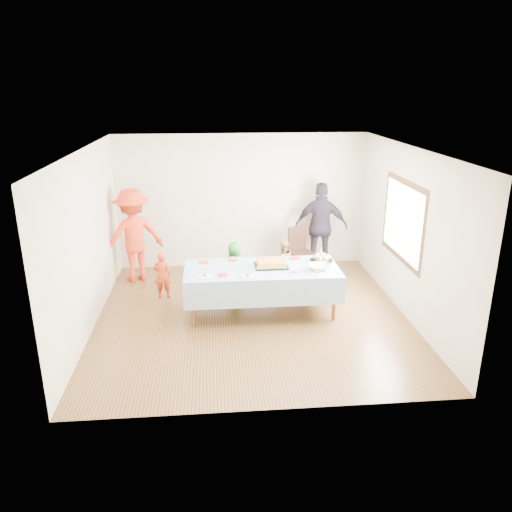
# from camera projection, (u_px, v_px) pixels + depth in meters

# --- Properties ---
(ground) EXTENTS (5.00, 5.00, 0.00)m
(ground) POSITION_uv_depth(u_px,v_px,m) (252.00, 316.00, 8.18)
(ground) COLOR #492F15
(ground) RESTS_ON ground
(room_walls) EXTENTS (5.04, 5.04, 2.72)m
(room_walls) POSITION_uv_depth(u_px,v_px,m) (255.00, 211.00, 7.61)
(room_walls) COLOR beige
(room_walls) RESTS_ON ground
(party_table) EXTENTS (2.50, 1.10, 0.78)m
(party_table) POSITION_uv_depth(u_px,v_px,m) (262.00, 271.00, 8.10)
(party_table) COLOR brown
(party_table) RESTS_ON ground
(birthday_cake) EXTENTS (0.54, 0.41, 0.10)m
(birthday_cake) POSITION_uv_depth(u_px,v_px,m) (271.00, 264.00, 8.14)
(birthday_cake) COLOR black
(birthday_cake) RESTS_ON party_table
(rolls_tray) EXTENTS (0.38, 0.38, 0.11)m
(rolls_tray) POSITION_uv_depth(u_px,v_px,m) (321.00, 258.00, 8.39)
(rolls_tray) COLOR black
(rolls_tray) RESTS_ON party_table
(punch_bowl) EXTENTS (0.35, 0.35, 0.09)m
(punch_bowl) POSITION_uv_depth(u_px,v_px,m) (319.00, 267.00, 7.99)
(punch_bowl) COLOR silver
(punch_bowl) RESTS_ON party_table
(party_hat) EXTENTS (0.11, 0.11, 0.19)m
(party_hat) POSITION_uv_depth(u_px,v_px,m) (321.00, 253.00, 8.51)
(party_hat) COLOR white
(party_hat) RESTS_ON party_table
(fork_pile) EXTENTS (0.24, 0.18, 0.07)m
(fork_pile) POSITION_uv_depth(u_px,v_px,m) (296.00, 270.00, 7.90)
(fork_pile) COLOR white
(fork_pile) RESTS_ON party_table
(plate_red_far_a) EXTENTS (0.17, 0.17, 0.01)m
(plate_red_far_a) POSITION_uv_depth(u_px,v_px,m) (204.00, 262.00, 8.32)
(plate_red_far_a) COLOR red
(plate_red_far_a) RESTS_ON party_table
(plate_red_far_b) EXTENTS (0.17, 0.17, 0.01)m
(plate_red_far_b) POSITION_uv_depth(u_px,v_px,m) (233.00, 260.00, 8.42)
(plate_red_far_b) COLOR red
(plate_red_far_b) RESTS_ON party_table
(plate_red_far_c) EXTENTS (0.16, 0.16, 0.01)m
(plate_red_far_c) POSITION_uv_depth(u_px,v_px,m) (267.00, 260.00, 8.43)
(plate_red_far_c) COLOR red
(plate_red_far_c) RESTS_ON party_table
(plate_red_far_d) EXTENTS (0.20, 0.20, 0.01)m
(plate_red_far_d) POSITION_uv_depth(u_px,v_px,m) (295.00, 258.00, 8.52)
(plate_red_far_d) COLOR red
(plate_red_far_d) RESTS_ON party_table
(plate_red_near) EXTENTS (0.17, 0.17, 0.01)m
(plate_red_near) POSITION_uv_depth(u_px,v_px,m) (223.00, 275.00, 7.77)
(plate_red_near) COLOR red
(plate_red_near) RESTS_ON party_table
(plate_white_left) EXTENTS (0.24, 0.24, 0.01)m
(plate_white_left) POSITION_uv_depth(u_px,v_px,m) (205.00, 276.00, 7.71)
(plate_white_left) COLOR white
(plate_white_left) RESTS_ON party_table
(plate_white_mid) EXTENTS (0.21, 0.21, 0.01)m
(plate_white_mid) POSITION_uv_depth(u_px,v_px,m) (247.00, 276.00, 7.72)
(plate_white_mid) COLOR white
(plate_white_mid) RESTS_ON party_table
(plate_white_right) EXTENTS (0.20, 0.20, 0.01)m
(plate_white_right) POSITION_uv_depth(u_px,v_px,m) (317.00, 274.00, 7.82)
(plate_white_right) COLOR white
(plate_white_right) RESTS_ON party_table
(dining_chair) EXTENTS (0.53, 0.53, 0.95)m
(dining_chair) POSITION_uv_depth(u_px,v_px,m) (300.00, 248.00, 9.87)
(dining_chair) COLOR black
(dining_chair) RESTS_ON ground
(toddler_left) EXTENTS (0.31, 0.21, 0.85)m
(toddler_left) POSITION_uv_depth(u_px,v_px,m) (162.00, 275.00, 8.76)
(toddler_left) COLOR #BD3D17
(toddler_left) RESTS_ON ground
(toddler_mid) EXTENTS (0.53, 0.43, 0.93)m
(toddler_mid) POSITION_uv_depth(u_px,v_px,m) (235.00, 267.00, 9.05)
(toddler_mid) COLOR #2C7F2A
(toddler_mid) RESTS_ON ground
(toddler_right) EXTENTS (0.49, 0.42, 0.86)m
(toddler_right) POSITION_uv_depth(u_px,v_px,m) (283.00, 262.00, 9.36)
(toddler_right) COLOR tan
(toddler_right) RESTS_ON ground
(adult_left) EXTENTS (1.32, 1.08, 1.78)m
(adult_left) POSITION_uv_depth(u_px,v_px,m) (133.00, 235.00, 9.42)
(adult_left) COLOR red
(adult_left) RESTS_ON ground
(adult_right) EXTENTS (1.11, 0.65, 1.78)m
(adult_right) POSITION_uv_depth(u_px,v_px,m) (321.00, 226.00, 10.02)
(adult_right) COLOR #2B2331
(adult_right) RESTS_ON ground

